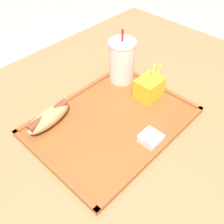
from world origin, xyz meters
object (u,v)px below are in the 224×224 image
soda_cup (122,61)px  hot_dog_far (49,117)px  sauce_cup_mayo (151,138)px  fries_carton (150,87)px

soda_cup → hot_dog_far: bearing=178.7°
soda_cup → sauce_cup_mayo: soda_cup is taller
soda_cup → sauce_cup_mayo: bearing=-122.1°
fries_carton → sauce_cup_mayo: fries_carton is taller
soda_cup → hot_dog_far: 0.28m
hot_dog_far → sauce_cup_mayo: hot_dog_far is taller
soda_cup → sauce_cup_mayo: (-0.14, -0.22, -0.05)m
soda_cup → fries_carton: (-0.01, -0.11, -0.03)m
hot_dog_far → sauce_cup_mayo: size_ratio=2.92×
hot_dog_far → sauce_cup_mayo: bearing=-59.8°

